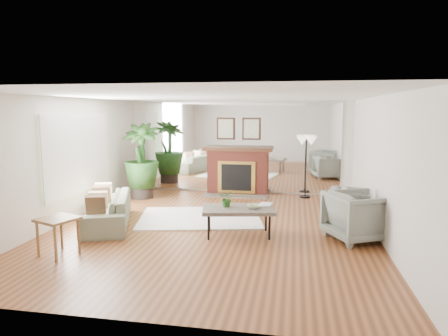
% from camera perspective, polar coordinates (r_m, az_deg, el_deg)
% --- Properties ---
extents(ground, '(7.00, 7.00, 0.00)m').
position_cam_1_polar(ground, '(7.74, -1.57, -8.58)').
color(ground, brown).
rests_on(ground, ground).
extents(wall_left, '(0.02, 7.00, 2.50)m').
position_cam_1_polar(wall_left, '(8.59, -21.53, 1.05)').
color(wall_left, silver).
rests_on(wall_left, ground).
extents(wall_right, '(0.02, 7.00, 2.50)m').
position_cam_1_polar(wall_right, '(7.47, 21.47, 0.05)').
color(wall_right, silver).
rests_on(wall_right, ground).
extents(wall_back, '(6.00, 0.02, 2.50)m').
position_cam_1_polar(wall_back, '(10.89, 2.13, 3.02)').
color(wall_back, silver).
rests_on(wall_back, ground).
extents(mirror_panel, '(5.40, 0.04, 2.40)m').
position_cam_1_polar(mirror_panel, '(10.87, 2.11, 3.01)').
color(mirror_panel, silver).
rests_on(mirror_panel, wall_back).
extents(window_panel, '(0.04, 2.40, 1.50)m').
position_cam_1_polar(window_panel, '(8.91, -20.06, 2.01)').
color(window_panel, '#B2E09E').
rests_on(window_panel, wall_left).
extents(fireplace, '(1.85, 0.83, 2.05)m').
position_cam_1_polar(fireplace, '(10.74, 1.94, -0.23)').
color(fireplace, maroon).
rests_on(fireplace, ground).
extents(area_rug, '(2.81, 2.26, 0.03)m').
position_cam_1_polar(area_rug, '(8.43, -3.44, -7.08)').
color(area_rug, white).
rests_on(area_rug, ground).
extents(coffee_table, '(1.39, 0.97, 0.51)m').
position_cam_1_polar(coffee_table, '(7.20, 2.07, -6.02)').
color(coffee_table, '#6A6153').
rests_on(coffee_table, ground).
extents(sofa, '(1.49, 2.22, 0.60)m').
position_cam_1_polar(sofa, '(8.21, -16.37, -5.75)').
color(sofa, slate).
rests_on(sofa, ground).
extents(armchair_back, '(0.95, 0.93, 0.73)m').
position_cam_1_polar(armchair_back, '(8.20, 17.46, -5.36)').
color(armchair_back, gray).
rests_on(armchair_back, ground).
extents(armchair_front, '(1.24, 1.23, 0.85)m').
position_cam_1_polar(armchair_front, '(7.33, 18.49, -6.53)').
color(armchair_front, gray).
rests_on(armchair_front, ground).
extents(side_table, '(0.68, 0.68, 0.60)m').
position_cam_1_polar(side_table, '(6.72, -22.67, -7.38)').
color(side_table, olive).
rests_on(side_table, ground).
extents(potted_ficus, '(1.06, 1.06, 1.92)m').
position_cam_1_polar(potted_ficus, '(10.39, -11.74, 1.36)').
color(potted_ficus, black).
rests_on(potted_ficus, ground).
extents(floor_lamp, '(0.51, 0.28, 1.58)m').
position_cam_1_polar(floor_lamp, '(10.40, 11.71, 3.13)').
color(floor_lamp, black).
rests_on(floor_lamp, ground).
extents(tabletop_plant, '(0.31, 0.28, 0.30)m').
position_cam_1_polar(tabletop_plant, '(7.23, 0.44, -4.39)').
color(tabletop_plant, '#315C22').
rests_on(tabletop_plant, coffee_table).
extents(fruit_bowl, '(0.25, 0.25, 0.06)m').
position_cam_1_polar(fruit_bowl, '(7.15, 4.27, -5.54)').
color(fruit_bowl, olive).
rests_on(fruit_bowl, coffee_table).
extents(book, '(0.26, 0.33, 0.02)m').
position_cam_1_polar(book, '(7.43, 5.07, -5.17)').
color(book, olive).
rests_on(book, coffee_table).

